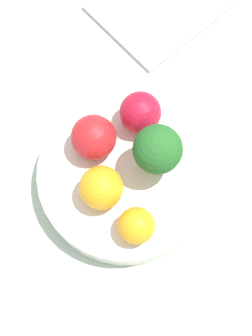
# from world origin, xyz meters

# --- Properties ---
(ground_plane) EXTENTS (6.00, 6.00, 0.00)m
(ground_plane) POSITION_xyz_m (0.00, 0.00, 0.00)
(ground_plane) COLOR gray
(table_surface) EXTENTS (1.20, 1.20, 0.02)m
(table_surface) POSITION_xyz_m (0.00, 0.00, 0.01)
(table_surface) COLOR #B2C6B2
(table_surface) RESTS_ON ground_plane
(bowl) EXTENTS (0.19, 0.19, 0.03)m
(bowl) POSITION_xyz_m (0.00, 0.00, 0.04)
(bowl) COLOR silver
(bowl) RESTS_ON table_surface
(broccoli) EXTENTS (0.05, 0.05, 0.07)m
(broccoli) POSITION_xyz_m (0.01, 0.03, 0.10)
(broccoli) COLOR #8CB76B
(broccoli) RESTS_ON bowl
(apple_red) EXTENTS (0.05, 0.05, 0.05)m
(apple_red) POSITION_xyz_m (-0.04, 0.04, 0.08)
(apple_red) COLOR #B7142D
(apple_red) RESTS_ON bowl
(apple_green) EXTENTS (0.05, 0.05, 0.05)m
(apple_green) POSITION_xyz_m (-0.04, -0.02, 0.08)
(apple_green) COLOR red
(apple_green) RESTS_ON bowl
(orange_front) EXTENTS (0.04, 0.04, 0.04)m
(orange_front) POSITION_xyz_m (0.06, -0.02, 0.07)
(orange_front) COLOR orange
(orange_front) RESTS_ON bowl
(orange_back) EXTENTS (0.05, 0.05, 0.05)m
(orange_back) POSITION_xyz_m (0.01, -0.03, 0.08)
(orange_back) COLOR orange
(orange_back) RESTS_ON bowl
(napkin) EXTENTS (0.16, 0.18, 0.01)m
(napkin) POSITION_xyz_m (-0.19, 0.15, 0.02)
(napkin) COLOR beige
(napkin) RESTS_ON table_surface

